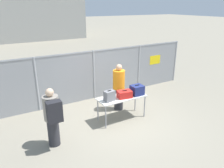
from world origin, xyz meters
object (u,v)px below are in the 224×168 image
at_px(security_worker_near, 119,87).
at_px(inspection_table, 122,99).
at_px(traveler_hooded, 52,116).
at_px(utility_trailer, 88,68).
at_px(suitcase_navy, 137,90).
at_px(suitcase_grey, 109,96).
at_px(suitcase_red, 124,94).

bearing_deg(security_worker_near, inspection_table, 66.11).
bearing_deg(traveler_hooded, utility_trailer, 33.00).
relative_size(inspection_table, suitcase_navy, 4.05).
distance_m(suitcase_grey, security_worker_near, 1.07).
relative_size(suitcase_red, suitcase_navy, 1.24).
height_order(inspection_table, traveler_hooded, traveler_hooded).
distance_m(traveler_hooded, security_worker_near, 2.83).
relative_size(inspection_table, utility_trailer, 0.42).
bearing_deg(suitcase_grey, suitcase_navy, -1.33).
relative_size(suitcase_navy, traveler_hooded, 0.24).
height_order(suitcase_grey, security_worker_near, security_worker_near).
bearing_deg(suitcase_red, security_worker_near, 71.80).
xyz_separation_m(inspection_table, suitcase_red, (0.04, -0.08, 0.19)).
bearing_deg(suitcase_navy, security_worker_near, 108.52).
bearing_deg(suitcase_navy, utility_trailer, 85.28).
bearing_deg(suitcase_red, traveler_hooded, -173.55).
bearing_deg(suitcase_navy, suitcase_red, 179.87).
relative_size(suitcase_grey, suitcase_navy, 0.89).
height_order(suitcase_red, suitcase_navy, suitcase_navy).
bearing_deg(inspection_table, suitcase_navy, -9.00).
relative_size(traveler_hooded, utility_trailer, 0.43).
height_order(suitcase_grey, suitcase_navy, suitcase_grey).
relative_size(traveler_hooded, security_worker_near, 0.97).
bearing_deg(suitcase_red, utility_trailer, 79.60).
relative_size(suitcase_red, utility_trailer, 0.13).
bearing_deg(utility_trailer, security_worker_near, -98.95).
bearing_deg(security_worker_near, suitcase_grey, 42.35).
distance_m(suitcase_navy, utility_trailer, 4.93).
distance_m(inspection_table, suitcase_navy, 0.59).
distance_m(security_worker_near, utility_trailer, 4.22).
relative_size(suitcase_navy, security_worker_near, 0.23).
xyz_separation_m(inspection_table, suitcase_grey, (-0.50, -0.06, 0.24)).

